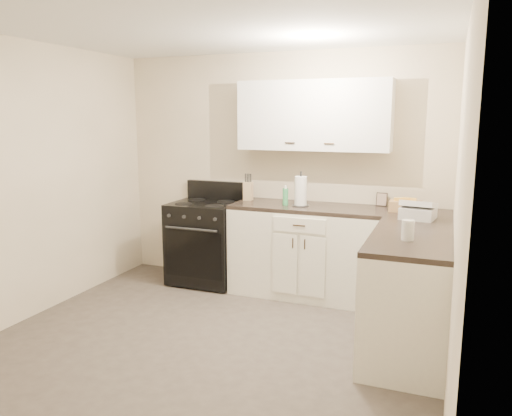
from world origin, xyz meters
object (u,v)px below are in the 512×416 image
at_px(paper_towel, 301,191).
at_px(knife_block, 248,191).
at_px(stove, 206,242).
at_px(countertop_grill, 418,213).
at_px(wicker_basket, 406,206).

bearing_deg(paper_towel, knife_block, 167.93).
distance_m(stove, countertop_grill, 2.31).
xyz_separation_m(knife_block, countertop_grill, (1.77, -0.39, -0.05)).
bearing_deg(paper_towel, wicker_basket, 4.52).
bearing_deg(knife_block, paper_towel, -13.41).
bearing_deg(countertop_grill, wicker_basket, 121.19).
relative_size(stove, knife_block, 4.48).
bearing_deg(paper_towel, stove, 179.14).
bearing_deg(knife_block, wicker_basket, -3.22).
bearing_deg(wicker_basket, countertop_grill, -68.26).
relative_size(knife_block, paper_towel, 0.66).
bearing_deg(stove, paper_towel, -0.86).
height_order(stove, knife_block, knife_block).
height_order(wicker_basket, countertop_grill, countertop_grill).
xyz_separation_m(knife_block, paper_towel, (0.63, -0.13, 0.05)).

